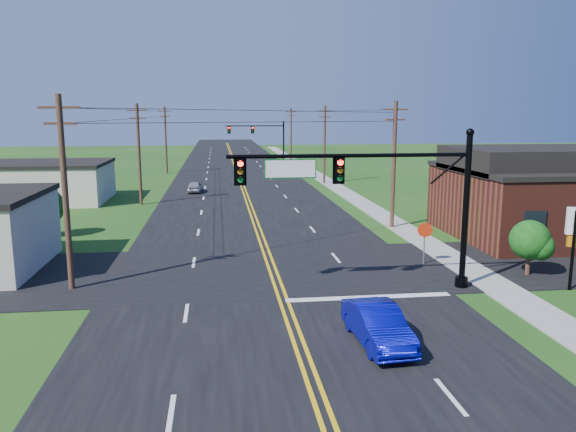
{
  "coord_description": "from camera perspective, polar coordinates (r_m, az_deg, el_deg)",
  "views": [
    {
      "loc": [
        -2.58,
        -16.38,
        8.16
      ],
      "look_at": [
        0.74,
        10.0,
        3.27
      ],
      "focal_mm": 35.0,
      "sensor_mm": 36.0,
      "label": 1
    }
  ],
  "objects": [
    {
      "name": "utility_pole_right_b",
      "position": [
        65.65,
        3.73,
        7.4
      ],
      "size": [
        1.8,
        0.28,
        9.0
      ],
      "color": "#3C241B",
      "rests_on": "ground"
    },
    {
      "name": "stop_sign",
      "position": [
        31.3,
        13.73,
        -1.81
      ],
      "size": [
        0.8,
        0.33,
        2.34
      ],
      "rotation": [
        0.0,
        0.0,
        -0.36
      ],
      "color": "slate",
      "rests_on": "ground"
    },
    {
      "name": "signal_mast_main",
      "position": [
        25.57,
        8.59,
        2.64
      ],
      "size": [
        11.3,
        0.6,
        7.48
      ],
      "color": "black",
      "rests_on": "ground"
    },
    {
      "name": "distant_car",
      "position": [
        59.11,
        -9.42,
        2.92
      ],
      "size": [
        1.64,
        3.54,
        1.17
      ],
      "primitive_type": "imported",
      "rotation": [
        0.0,
        0.0,
        3.07
      ],
      "color": "#AEAFB3",
      "rests_on": "ground"
    },
    {
      "name": "tree_right_back",
      "position": [
        46.61,
        16.4,
        3.15
      ],
      "size": [
        3.0,
        3.0,
        4.1
      ],
      "color": "#3C241B",
      "rests_on": "ground"
    },
    {
      "name": "blue_car",
      "position": [
        20.59,
        9.1,
        -10.94
      ],
      "size": [
        1.78,
        4.38,
        1.41
      ],
      "primitive_type": "imported",
      "rotation": [
        0.0,
        0.0,
        0.07
      ],
      "color": "#060996",
      "rests_on": "ground"
    },
    {
      "name": "ground",
      "position": [
        18.48,
        1.65,
        -15.79
      ],
      "size": [
        260.0,
        260.0,
        0.0
      ],
      "primitive_type": "plane",
      "color": "#154012",
      "rests_on": "ground"
    },
    {
      "name": "utility_pole_left_b",
      "position": [
        51.96,
        -14.91,
        6.28
      ],
      "size": [
        1.8,
        0.28,
        9.0
      ],
      "color": "#3C241B",
      "rests_on": "ground"
    },
    {
      "name": "utility_pole_left_c",
      "position": [
        78.76,
        -12.32,
        7.69
      ],
      "size": [
        1.8,
        0.28,
        9.0
      ],
      "color": "#3C241B",
      "rests_on": "ground"
    },
    {
      "name": "utility_pole_right_a",
      "position": [
        40.47,
        10.71,
        5.37
      ],
      "size": [
        1.8,
        0.28,
        9.0
      ],
      "color": "#3C241B",
      "rests_on": "ground"
    },
    {
      "name": "utility_pole_left_a",
      "position": [
        27.49,
        -21.72,
        2.49
      ],
      "size": [
        1.8,
        0.28,
        9.0
      ],
      "color": "#3C241B",
      "rests_on": "ground"
    },
    {
      "name": "brick_building",
      "position": [
        41.54,
        25.85,
        1.34
      ],
      "size": [
        14.2,
        11.2,
        4.7
      ],
      "color": "#5B241A",
      "rests_on": "ground"
    },
    {
      "name": "shrub_corner",
      "position": [
        30.86,
        23.35,
        -2.25
      ],
      "size": [
        2.0,
        2.0,
        2.86
      ],
      "color": "#3C241B",
      "rests_on": "ground"
    },
    {
      "name": "cream_bldg_far",
      "position": [
        57.16,
        -23.86,
        3.2
      ],
      "size": [
        12.2,
        9.2,
        3.7
      ],
      "color": "beige",
      "rests_on": "ground"
    },
    {
      "name": "tree_left",
      "position": [
        40.49,
        -23.47,
        1.04
      ],
      "size": [
        2.4,
        2.4,
        3.37
      ],
      "color": "#3C241B",
      "rests_on": "ground"
    },
    {
      "name": "utility_pole_right_c",
      "position": [
        95.25,
        0.3,
        8.36
      ],
      "size": [
        1.8,
        0.28,
        9.0
      ],
      "color": "#3C241B",
      "rests_on": "ground"
    },
    {
      "name": "road_cross",
      "position": [
        29.64,
        -1.92,
        -5.52
      ],
      "size": [
        70.0,
        10.0,
        0.04
      ],
      "primitive_type": "cube",
      "color": "black",
      "rests_on": "ground"
    },
    {
      "name": "signal_mast_far",
      "position": [
        96.7,
        -3.04,
        8.27
      ],
      "size": [
        10.98,
        0.6,
        7.48
      ],
      "color": "black",
      "rests_on": "ground"
    },
    {
      "name": "road_main",
      "position": [
        66.93,
        -4.92,
        3.4
      ],
      "size": [
        16.0,
        220.0,
        0.04
      ],
      "primitive_type": "cube",
      "color": "black",
      "rests_on": "ground"
    },
    {
      "name": "sidewalk",
      "position": [
        58.45,
        5.83,
        2.38
      ],
      "size": [
        2.0,
        160.0,
        0.08
      ],
      "primitive_type": "cube",
      "color": "gray",
      "rests_on": "ground"
    }
  ]
}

